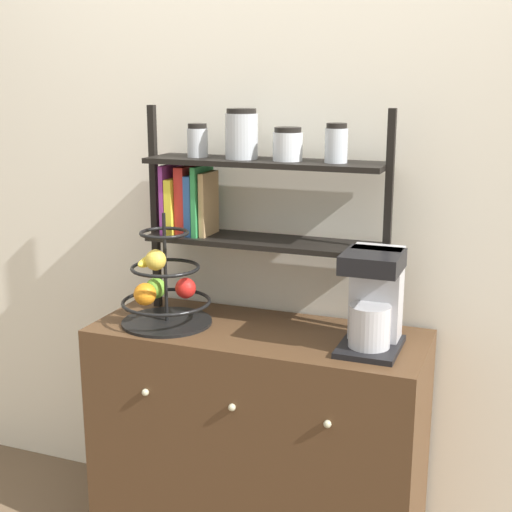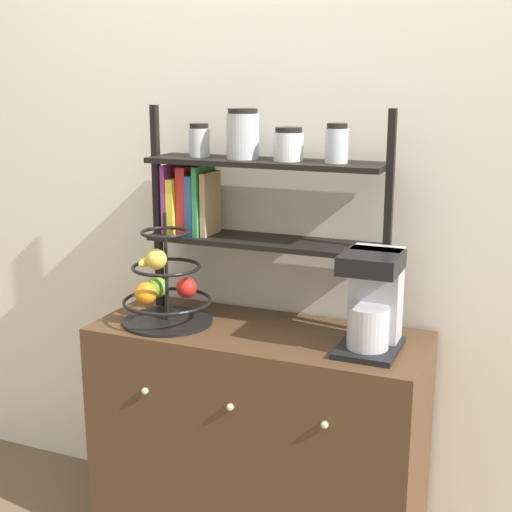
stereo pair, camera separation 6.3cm
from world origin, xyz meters
name	(u,v)px [view 1 (the left image)]	position (x,y,z in m)	size (l,w,h in m)	color
wall_back	(285,173)	(0.00, 0.48, 1.30)	(7.00, 0.05, 2.60)	silver
sideboard	(258,440)	(0.00, 0.22, 0.40)	(1.11, 0.46, 0.81)	#4C331E
coffee_maker	(374,299)	(0.39, 0.21, 0.96)	(0.18, 0.24, 0.31)	black
fruit_stand	(164,289)	(-0.32, 0.17, 0.93)	(0.31, 0.31, 0.38)	black
shelf_hutch	(241,186)	(-0.11, 0.34, 1.27)	(0.86, 0.20, 0.73)	black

